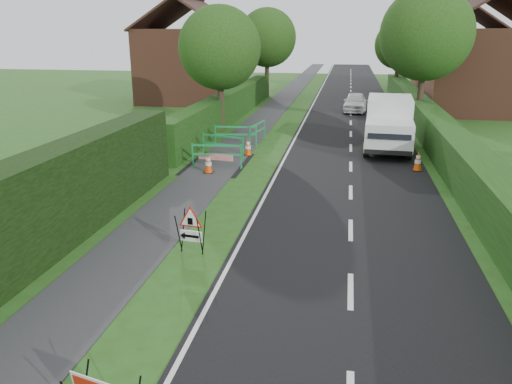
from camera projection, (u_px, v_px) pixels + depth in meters
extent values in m
plane|color=#294D16|center=(226.00, 305.00, 10.16)|extent=(120.00, 120.00, 0.00)
cube|color=black|center=(351.00, 97.00, 42.51)|extent=(6.00, 90.00, 0.02)
cube|color=#2D2D30|center=(287.00, 96.00, 43.45)|extent=(2.00, 90.00, 0.02)
cube|color=black|center=(6.00, 284.00, 11.01)|extent=(1.10, 18.00, 2.50)
cube|color=#14380F|center=(231.00, 119.00, 31.61)|extent=(1.00, 24.00, 1.80)
cube|color=#14380F|center=(435.00, 147.00, 24.04)|extent=(1.20, 50.00, 1.50)
cube|color=brown|center=(191.00, 66.00, 39.11)|extent=(7.00, 7.00, 5.50)
cube|color=#331E19|center=(167.00, 14.00, 38.23)|extent=(4.00, 7.40, 2.58)
cube|color=#331E19|center=(211.00, 14.00, 37.64)|extent=(4.00, 7.40, 2.58)
cube|color=brown|center=(481.00, 71.00, 33.67)|extent=(7.00, 7.00, 5.50)
cube|color=#331E19|center=(461.00, 11.00, 32.79)|extent=(4.00, 7.40, 2.58)
cube|color=brown|center=(456.00, 60.00, 46.61)|extent=(7.00, 7.00, 5.50)
cube|color=#331E19|center=(441.00, 17.00, 45.73)|extent=(4.00, 7.40, 2.58)
cube|color=#331E19|center=(481.00, 17.00, 45.14)|extent=(4.00, 7.40, 2.58)
cube|color=#331E19|center=(462.00, 4.00, 45.10)|extent=(0.25, 7.40, 0.18)
cylinder|color=#2D2116|center=(221.00, 108.00, 27.40)|extent=(0.36, 0.36, 2.62)
sphere|color=#0F3B12|center=(220.00, 48.00, 26.42)|extent=(4.40, 4.40, 4.40)
cylinder|color=#2D2116|center=(420.00, 100.00, 29.22)|extent=(0.36, 0.36, 2.97)
sphere|color=#0F3B12|center=(426.00, 34.00, 28.09)|extent=(5.20, 5.20, 5.20)
cylinder|color=#2D2116|center=(267.00, 80.00, 42.35)|extent=(0.36, 0.36, 2.80)
sphere|color=#0F3B12|center=(267.00, 38.00, 41.30)|extent=(4.80, 4.80, 4.80)
cylinder|color=#2D2116|center=(396.00, 80.00, 44.28)|extent=(0.36, 0.36, 2.45)
sphere|color=#0F3B12|center=(399.00, 45.00, 43.36)|extent=(4.20, 4.20, 4.20)
cylinder|color=black|center=(179.00, 234.00, 12.30)|extent=(0.07, 0.33, 1.06)
cylinder|color=black|center=(183.00, 230.00, 12.55)|extent=(0.07, 0.33, 1.06)
cylinder|color=black|center=(200.00, 237.00, 12.14)|extent=(0.07, 0.33, 1.06)
cylinder|color=black|center=(204.00, 233.00, 12.38)|extent=(0.07, 0.33, 1.06)
cube|color=white|center=(191.00, 236.00, 12.35)|extent=(0.59, 0.09, 0.29)
cube|color=black|center=(191.00, 236.00, 12.33)|extent=(0.42, 0.06, 0.07)
cone|color=black|center=(183.00, 235.00, 12.40)|extent=(0.15, 0.19, 0.17)
cube|color=black|center=(190.00, 221.00, 12.21)|extent=(0.13, 0.03, 0.17)
cube|color=silver|center=(389.00, 118.00, 23.82)|extent=(2.20, 3.35, 1.94)
cube|color=silver|center=(389.00, 135.00, 21.66)|extent=(2.13, 2.21, 1.19)
cube|color=black|center=(390.00, 133.00, 20.65)|extent=(1.78, 0.33, 0.54)
cube|color=yellow|center=(366.00, 136.00, 23.41)|extent=(0.31, 4.97, 0.24)
cube|color=yellow|center=(410.00, 138.00, 22.96)|extent=(0.31, 4.97, 0.24)
cube|color=black|center=(388.00, 152.00, 20.91)|extent=(1.97, 0.24, 0.20)
cylinder|color=black|center=(367.00, 148.00, 22.01)|extent=(0.29, 0.82, 0.80)
cylinder|color=black|center=(409.00, 150.00, 21.60)|extent=(0.29, 0.82, 0.80)
cylinder|color=black|center=(369.00, 134.00, 25.01)|extent=(0.29, 0.82, 0.80)
cylinder|color=black|center=(406.00, 136.00, 24.60)|extent=(0.29, 0.82, 0.80)
cube|color=black|center=(417.00, 170.00, 19.94)|extent=(0.38, 0.38, 0.04)
cone|color=#F04A07|center=(418.00, 161.00, 19.82)|extent=(0.32, 0.32, 0.75)
cylinder|color=white|center=(418.00, 162.00, 19.83)|extent=(0.25, 0.25, 0.14)
cylinder|color=white|center=(418.00, 157.00, 19.77)|extent=(0.17, 0.17, 0.10)
cube|color=black|center=(408.00, 156.00, 22.24)|extent=(0.38, 0.38, 0.04)
cone|color=#F04A07|center=(409.00, 147.00, 22.12)|extent=(0.32, 0.32, 0.75)
cylinder|color=white|center=(409.00, 148.00, 22.13)|extent=(0.25, 0.25, 0.14)
cylinder|color=white|center=(410.00, 144.00, 22.07)|extent=(0.17, 0.17, 0.10)
cube|color=black|center=(402.00, 146.00, 24.10)|extent=(0.38, 0.38, 0.04)
cone|color=#F04A07|center=(402.00, 138.00, 23.98)|extent=(0.32, 0.32, 0.75)
cylinder|color=white|center=(402.00, 139.00, 23.99)|extent=(0.25, 0.25, 0.14)
cylinder|color=white|center=(403.00, 135.00, 23.93)|extent=(0.17, 0.17, 0.10)
cube|color=black|center=(209.00, 173.00, 19.61)|extent=(0.38, 0.38, 0.04)
cone|color=#F04A07|center=(208.00, 163.00, 19.49)|extent=(0.32, 0.32, 0.75)
cylinder|color=white|center=(208.00, 164.00, 19.50)|extent=(0.25, 0.25, 0.14)
cylinder|color=white|center=(208.00, 159.00, 19.45)|extent=(0.17, 0.17, 0.10)
cube|color=black|center=(248.00, 155.00, 22.40)|extent=(0.38, 0.38, 0.04)
cone|color=#F04A07|center=(248.00, 146.00, 22.28)|extent=(0.32, 0.32, 0.75)
cylinder|color=white|center=(248.00, 147.00, 22.29)|extent=(0.25, 0.25, 0.14)
cylinder|color=white|center=(248.00, 143.00, 22.23)|extent=(0.17, 0.17, 0.10)
cube|color=#198B44|center=(193.00, 155.00, 20.35)|extent=(0.05, 0.05, 1.00)
cube|color=#198B44|center=(241.00, 156.00, 20.19)|extent=(0.05, 0.05, 1.00)
cube|color=#198B44|center=(217.00, 146.00, 20.14)|extent=(2.00, 0.24, 0.08)
cube|color=#198B44|center=(217.00, 154.00, 20.25)|extent=(2.00, 0.24, 0.08)
cube|color=#198B44|center=(193.00, 167.00, 20.49)|extent=(0.09, 0.35, 0.04)
cube|color=#198B44|center=(241.00, 168.00, 20.33)|extent=(0.09, 0.35, 0.04)
cube|color=#198B44|center=(203.00, 144.00, 22.43)|extent=(0.06, 0.06, 1.00)
cube|color=#198B44|center=(243.00, 148.00, 21.65)|extent=(0.06, 0.06, 1.00)
cube|color=#198B44|center=(222.00, 136.00, 21.91)|extent=(1.95, 0.53, 0.08)
cube|color=#198B44|center=(223.00, 145.00, 22.02)|extent=(1.95, 0.53, 0.08)
cube|color=#198B44|center=(203.00, 154.00, 22.58)|extent=(0.14, 0.35, 0.04)
cube|color=#198B44|center=(243.00, 158.00, 21.80)|extent=(0.14, 0.35, 0.04)
cube|color=#198B44|center=(215.00, 135.00, 24.27)|extent=(0.06, 0.06, 1.00)
cube|color=#198B44|center=(256.00, 136.00, 24.14)|extent=(0.06, 0.06, 1.00)
cube|color=#198B44|center=(236.00, 127.00, 24.08)|extent=(1.99, 0.27, 0.08)
cube|color=#198B44|center=(236.00, 134.00, 24.19)|extent=(1.99, 0.27, 0.08)
cube|color=#198B44|center=(216.00, 145.00, 24.42)|extent=(0.10, 0.35, 0.04)
cube|color=#198B44|center=(256.00, 145.00, 24.29)|extent=(0.10, 0.35, 0.04)
cube|color=#198B44|center=(250.00, 136.00, 24.07)|extent=(0.06, 0.06, 1.00)
cube|color=#198B44|center=(264.00, 129.00, 25.85)|extent=(0.06, 0.06, 1.00)
cube|color=#198B44|center=(257.00, 124.00, 24.83)|extent=(0.43, 1.97, 0.08)
cube|color=#198B44|center=(257.00, 131.00, 24.95)|extent=(0.43, 1.97, 0.08)
cube|color=#198B44|center=(250.00, 146.00, 24.22)|extent=(0.36, 0.12, 0.04)
cube|color=#198B44|center=(264.00, 138.00, 26.00)|extent=(0.36, 0.12, 0.04)
cube|color=red|center=(216.00, 168.00, 20.38)|extent=(1.49, 0.24, 0.25)
imported|color=white|center=(355.00, 102.00, 34.56)|extent=(1.69, 3.87, 1.30)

